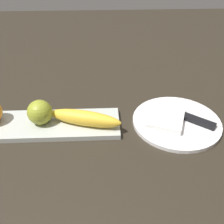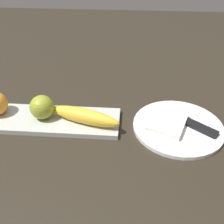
{
  "view_description": "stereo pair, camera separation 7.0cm",
  "coord_description": "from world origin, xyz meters",
  "views": [
    {
      "loc": [
        -0.18,
        0.58,
        0.45
      ],
      "look_at": [
        -0.2,
        0.02,
        0.04
      ],
      "focal_mm": 41.9,
      "sensor_mm": 36.0,
      "label": 1
    },
    {
      "loc": [
        -0.25,
        0.58,
        0.45
      ],
      "look_at": [
        -0.2,
        0.02,
        0.04
      ],
      "focal_mm": 41.9,
      "sensor_mm": 36.0,
      "label": 2
    }
  ],
  "objects": [
    {
      "name": "ground_plane",
      "position": [
        0.0,
        0.0,
        0.0
      ],
      "size": [
        2.4,
        2.4,
        0.0
      ],
      "primitive_type": "plane",
      "color": "black"
    },
    {
      "name": "banana",
      "position": [
        -0.13,
        0.03,
        0.04
      ],
      "size": [
        0.2,
        0.1,
        0.04
      ],
      "primitive_type": "ellipsoid",
      "rotation": [
        0.0,
        0.0,
        2.85
      ],
      "color": "yellow",
      "rests_on": "fruit_tray"
    },
    {
      "name": "fruit_tray",
      "position": [
        -0.02,
        0.02,
        0.01
      ],
      "size": [
        0.4,
        0.12,
        0.01
      ],
      "primitive_type": "cube",
      "color": "#B6BCB6",
      "rests_on": "ground_plane"
    },
    {
      "name": "knife",
      "position": [
        -0.43,
        0.02,
        0.02
      ],
      "size": [
        0.15,
        0.13,
        0.01
      ],
      "rotation": [
        0.0,
        0.0,
        -0.67
      ],
      "color": "silver",
      "rests_on": "dinner_plate"
    },
    {
      "name": "dinner_plate",
      "position": [
        -0.38,
        0.02,
        0.01
      ],
      "size": [
        0.24,
        0.24,
        0.01
      ],
      "primitive_type": "cylinder",
      "color": "white",
      "rests_on": "ground_plane"
    },
    {
      "name": "folded_napkin",
      "position": [
        -0.35,
        0.02,
        0.02
      ],
      "size": [
        0.13,
        0.14,
        0.02
      ],
      "primitive_type": "cube",
      "rotation": [
        0.0,
        0.0,
        -0.36
      ],
      "color": "white",
      "rests_on": "dinner_plate"
    },
    {
      "name": "apple",
      "position": [
        -0.01,
        0.01,
        0.05
      ],
      "size": [
        0.07,
        0.07,
        0.07
      ],
      "primitive_type": "sphere",
      "color": "olive",
      "rests_on": "fruit_tray"
    }
  ]
}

